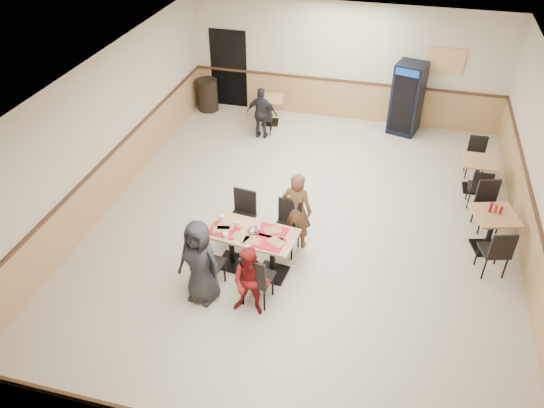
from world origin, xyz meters
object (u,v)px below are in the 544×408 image
(side_table_far, at_px, (478,170))
(side_table_near, at_px, (492,226))
(diner_man_opposite, at_px, (297,210))
(diner_woman_left, at_px, (200,262))
(pepsi_cooler, at_px, (407,99))
(lone_diner, at_px, (262,113))
(main_table, at_px, (252,245))
(back_table, at_px, (270,106))
(diner_woman_right, at_px, (251,282))
(trash_bin, at_px, (208,95))

(side_table_far, bearing_deg, side_table_near, -86.34)
(diner_man_opposite, distance_m, side_table_far, 4.28)
(diner_woman_left, distance_m, diner_man_opposite, 2.10)
(pepsi_cooler, bearing_deg, side_table_far, -39.99)
(lone_diner, bearing_deg, diner_man_opposite, 113.97)
(main_table, height_order, pepsi_cooler, pepsi_cooler)
(back_table, bearing_deg, diner_woman_left, -85.31)
(side_table_near, bearing_deg, diner_man_opposite, -167.90)
(side_table_near, bearing_deg, main_table, -158.30)
(pepsi_cooler, bearing_deg, back_table, -158.38)
(lone_diner, height_order, pepsi_cooler, pepsi_cooler)
(diner_woman_right, bearing_deg, trash_bin, 117.35)
(pepsi_cooler, bearing_deg, trash_bin, -164.54)
(diner_man_opposite, bearing_deg, side_table_far, -133.41)
(main_table, bearing_deg, diner_woman_right, -67.62)
(diner_man_opposite, height_order, side_table_far, diner_man_opposite)
(back_table, bearing_deg, diner_man_opposite, -69.78)
(lone_diner, distance_m, pepsi_cooler, 3.59)
(main_table, xyz_separation_m, pepsi_cooler, (2.26, 5.90, 0.35))
(lone_diner, xyz_separation_m, pepsi_cooler, (3.38, 1.20, 0.25))
(lone_diner, bearing_deg, pepsi_cooler, -160.54)
(diner_woman_left, xyz_separation_m, diner_man_opposite, (1.19, 1.73, 0.00))
(diner_woman_right, xyz_separation_m, diner_man_opposite, (0.32, 1.83, 0.13))
(lone_diner, relative_size, side_table_near, 1.42)
(main_table, distance_m, diner_man_opposite, 1.07)
(diner_woman_right, relative_size, lone_diner, 0.98)
(diner_woman_right, xyz_separation_m, side_table_far, (3.62, 4.54, -0.15))
(lone_diner, height_order, back_table, lone_diner)
(main_table, relative_size, trash_bin, 1.86)
(side_table_far, relative_size, back_table, 0.94)
(main_table, bearing_deg, side_table_far, 49.12)
(diner_woman_right, relative_size, trash_bin, 1.47)
(diner_woman_right, bearing_deg, diner_man_opposite, 82.13)
(diner_woman_right, bearing_deg, back_table, 104.17)
(side_table_near, height_order, trash_bin, trash_bin)
(lone_diner, bearing_deg, main_table, 103.31)
(diner_woman_left, distance_m, trash_bin, 7.14)
(diner_man_opposite, relative_size, side_table_near, 1.67)
(diner_man_opposite, xyz_separation_m, side_table_far, (3.30, 2.71, -0.28))
(diner_woman_right, distance_m, pepsi_cooler, 7.16)
(diner_man_opposite, bearing_deg, diner_woman_right, 87.27)
(main_table, relative_size, side_table_near, 1.75)
(main_table, xyz_separation_m, trash_bin, (-2.95, 5.86, -0.11))
(side_table_far, bearing_deg, diner_woman_left, -135.28)
(lone_diner, bearing_deg, side_table_near, 148.81)
(diner_woman_right, xyz_separation_m, trash_bin, (-3.23, 6.83, -0.20))
(main_table, distance_m, trash_bin, 6.56)
(diner_woman_right, bearing_deg, side_table_far, 53.50)
(diner_woman_left, distance_m, diner_woman_right, 0.88)
(diner_woman_left, relative_size, trash_bin, 1.77)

